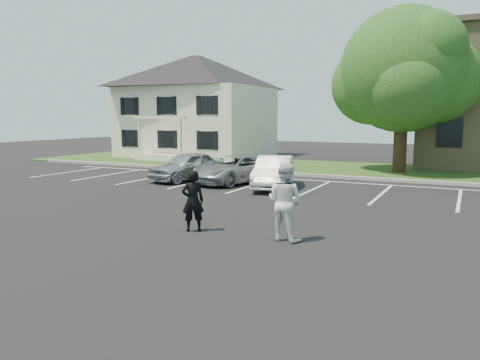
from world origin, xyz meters
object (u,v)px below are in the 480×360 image
(house, at_px, (197,106))
(man_black_suit, at_px, (193,201))
(tree, at_px, (405,73))
(car_silver_minivan, at_px, (235,169))
(car_silver_west, at_px, (187,166))
(man_white_shirt, at_px, (285,202))
(car_white_sedan, at_px, (274,172))

(house, relative_size, man_black_suit, 6.27)
(tree, relative_size, car_silver_minivan, 1.92)
(tree, bearing_deg, car_silver_west, -139.12)
(man_black_suit, bearing_deg, car_silver_west, -97.35)
(tree, xyz_separation_m, man_black_suit, (-3.23, -16.14, -4.53))
(tree, bearing_deg, car_silver_minivan, -130.55)
(tree, relative_size, man_white_shirt, 4.54)
(car_silver_minivan, bearing_deg, house, 145.70)
(car_silver_west, bearing_deg, house, 134.04)
(car_silver_west, distance_m, car_silver_minivan, 2.48)
(man_white_shirt, relative_size, car_silver_west, 0.48)
(car_silver_west, relative_size, car_white_sedan, 0.97)
(tree, distance_m, car_silver_west, 12.59)
(house, height_order, car_silver_west, house)
(car_white_sedan, bearing_deg, car_silver_minivan, 148.37)
(house, distance_m, car_silver_minivan, 15.19)
(man_white_shirt, bearing_deg, car_white_sedan, -54.88)
(house, height_order, tree, tree)
(house, distance_m, tree, 16.17)
(man_white_shirt, distance_m, car_silver_west, 11.62)
(house, relative_size, car_silver_west, 2.55)
(house, distance_m, man_white_shirt, 25.21)
(car_silver_west, bearing_deg, tree, 55.60)
(man_black_suit, relative_size, car_white_sedan, 0.40)
(house, height_order, car_silver_minivan, house)
(man_white_shirt, distance_m, car_silver_minivan, 10.22)
(car_white_sedan, bearing_deg, man_black_suit, -98.86)
(tree, distance_m, car_silver_minivan, 10.87)
(man_white_shirt, bearing_deg, tree, -81.19)
(car_silver_west, bearing_deg, car_silver_minivan, 19.59)
(tree, relative_size, man_black_suit, 5.36)
(house, distance_m, man_black_suit, 24.00)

